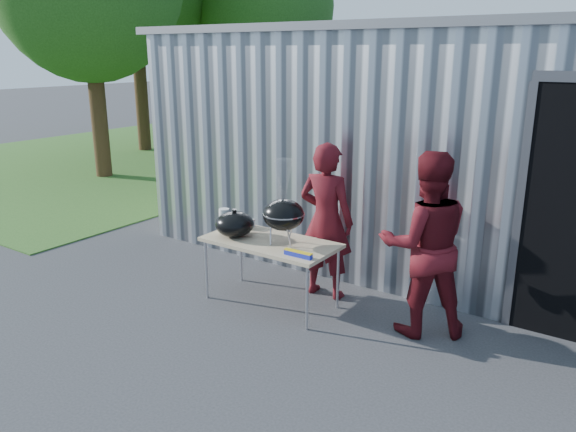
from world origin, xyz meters
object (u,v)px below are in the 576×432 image
Objects in this scene: kettle_grill at (283,208)px; person_cook at (326,221)px; person_bystander at (425,245)px; folding_table at (271,244)px.

person_cook is at bearing 72.58° from kettle_grill.
kettle_grill is 0.50× the size of person_bystander.
kettle_grill is 0.52× the size of person_cook.
person_cook is 0.97× the size of person_bystander.
kettle_grill reaches higher than folding_table.
person_cook reaches higher than kettle_grill.
kettle_grill is at bearing -20.19° from person_bystander.
folding_table is at bearing -22.85° from person_bystander.
kettle_grill is at bearing 68.37° from person_cook.
folding_table is 0.80× the size of person_bystander.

